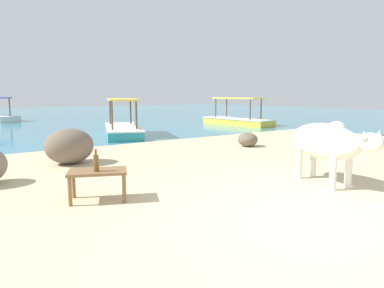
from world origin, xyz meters
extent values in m
cube|color=#CCB78E|center=(0.00, 0.00, 0.02)|extent=(18.00, 14.00, 0.04)
cube|color=teal|center=(0.00, 22.00, 0.00)|extent=(60.00, 36.00, 0.03)
cylinder|color=silver|center=(1.81, 0.68, 0.30)|extent=(0.10, 0.10, 0.52)
cylinder|color=silver|center=(1.52, 0.76, 0.30)|extent=(0.10, 0.10, 0.52)
cylinder|color=silver|center=(2.00, 1.45, 0.30)|extent=(0.10, 0.10, 0.52)
cylinder|color=silver|center=(1.71, 1.52, 0.30)|extent=(0.10, 0.10, 0.52)
ellipsoid|color=silver|center=(1.76, 1.10, 0.72)|extent=(0.86, 1.51, 0.57)
ellipsoid|color=silver|center=(1.55, 0.24, 0.82)|extent=(0.31, 0.42, 0.27)
cone|color=silver|center=(1.68, 0.21, 0.93)|extent=(0.12, 0.12, 0.10)
cone|color=silver|center=(1.42, 0.27, 0.93)|extent=(0.12, 0.12, 0.10)
ellipsoid|color=silver|center=(1.70, 0.86, 0.96)|extent=(0.29, 0.31, 0.19)
cube|color=brown|center=(-1.52, 2.26, 0.44)|extent=(0.87, 0.70, 0.04)
cylinder|color=brown|center=(-1.13, 2.29, 0.23)|extent=(0.05, 0.05, 0.38)
cylinder|color=brown|center=(-1.27, 1.96, 0.23)|extent=(0.05, 0.05, 0.38)
cylinder|color=brown|center=(-1.76, 2.56, 0.23)|extent=(0.05, 0.05, 0.38)
cylinder|color=brown|center=(-1.90, 2.23, 0.23)|extent=(0.05, 0.05, 0.38)
cylinder|color=brown|center=(-1.55, 2.21, 0.56)|extent=(0.07, 0.07, 0.22)
cylinder|color=brown|center=(-1.55, 2.21, 0.70)|extent=(0.03, 0.03, 0.06)
cylinder|color=red|center=(-1.55, 2.21, 0.74)|extent=(0.03, 0.03, 0.02)
ellipsoid|color=#6B5B4C|center=(-1.15, 5.01, 0.41)|extent=(1.06, 0.95, 0.73)
ellipsoid|color=#6B5B4C|center=(3.52, 4.65, 0.23)|extent=(0.69, 0.70, 0.38)
cylinder|color=brown|center=(-0.64, 18.40, 0.77)|extent=(0.06, 0.06, 0.95)
cube|color=gold|center=(8.00, 10.00, 0.16)|extent=(1.49, 3.70, 0.28)
cube|color=white|center=(8.00, 10.00, 0.32)|extent=(1.55, 3.78, 0.04)
cylinder|color=brown|center=(8.50, 8.97, 0.77)|extent=(0.06, 0.06, 0.95)
cylinder|color=brown|center=(7.73, 8.89, 0.77)|extent=(0.06, 0.06, 0.95)
cylinder|color=brown|center=(8.26, 11.12, 0.77)|extent=(0.06, 0.06, 0.95)
cylinder|color=brown|center=(7.49, 11.04, 0.77)|extent=(0.06, 0.06, 0.95)
cube|color=#EFD14C|center=(8.00, 10.00, 1.28)|extent=(1.20, 2.61, 0.06)
cube|color=teal|center=(1.81, 9.18, 0.16)|extent=(2.25, 3.76, 0.28)
cube|color=white|center=(1.81, 9.18, 0.32)|extent=(2.32, 3.85, 0.04)
cylinder|color=brown|center=(1.81, 8.03, 0.77)|extent=(0.06, 0.06, 0.95)
cylinder|color=brown|center=(1.08, 8.29, 0.77)|extent=(0.06, 0.06, 0.95)
cylinder|color=brown|center=(2.53, 10.06, 0.77)|extent=(0.06, 0.06, 0.95)
cylinder|color=brown|center=(1.81, 10.32, 0.77)|extent=(0.06, 0.06, 0.95)
cube|color=#EFD14C|center=(1.81, 9.18, 1.28)|extent=(1.73, 2.69, 0.06)
camera|label=1|loc=(-3.01, -2.12, 1.46)|focal=31.95mm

